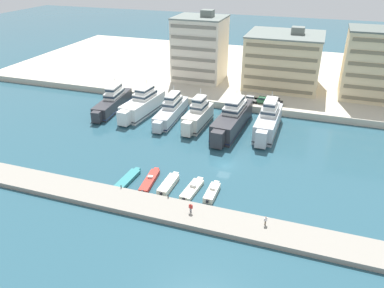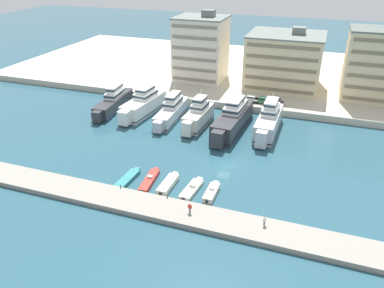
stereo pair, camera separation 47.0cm
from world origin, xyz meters
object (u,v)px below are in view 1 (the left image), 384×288
at_px(yacht_ivory_center_left, 198,116).
at_px(car_white_far_left, 250,98).
at_px(motorboat_cream_center, 212,192).
at_px(car_black_mid_left, 275,102).
at_px(car_green_left, 262,100).
at_px(yacht_charcoal_center, 232,119).
at_px(yacht_white_left, 143,104).
at_px(yacht_silver_center_right, 268,121).
at_px(motorboat_teal_far_left, 128,179).
at_px(motorboat_cream_mid_left, 169,184).
at_px(yacht_silver_mid_left, 171,110).
at_px(pedestrian_mid_deck, 266,220).
at_px(yacht_charcoal_far_left, 113,101).
at_px(motorboat_red_left, 150,180).
at_px(motorboat_cream_center_left, 192,189).
at_px(pedestrian_near_edge, 191,207).

xyz_separation_m(yacht_ivory_center_left, car_white_far_left, (9.82, 15.80, 0.14)).
height_order(motorboat_cream_center, car_black_mid_left, car_black_mid_left).
bearing_deg(car_green_left, yacht_charcoal_center, -107.07).
bearing_deg(yacht_white_left, yacht_silver_center_right, -0.98).
xyz_separation_m(car_white_far_left, car_black_mid_left, (6.81, -0.19, 0.00)).
height_order(motorboat_teal_far_left, motorboat_cream_center, motorboat_cream_center).
distance_m(yacht_ivory_center_left, motorboat_cream_mid_left, 27.77).
xyz_separation_m(yacht_white_left, yacht_charcoal_center, (24.65, -2.01, 0.17)).
xyz_separation_m(yacht_white_left, yacht_silver_mid_left, (8.32, -0.60, -0.34)).
bearing_deg(car_green_left, pedestrian_mid_deck, -79.82).
height_order(yacht_charcoal_far_left, motorboat_red_left, yacht_charcoal_far_left).
relative_size(yacht_silver_mid_left, motorboat_cream_mid_left, 2.67).
relative_size(yacht_white_left, motorboat_cream_mid_left, 2.61).
relative_size(yacht_charcoal_far_left, yacht_silver_mid_left, 1.03).
bearing_deg(motorboat_cream_center_left, motorboat_red_left, 179.39).
distance_m(yacht_ivory_center_left, pedestrian_mid_deck, 40.23).
bearing_deg(yacht_silver_center_right, motorboat_cream_center, -99.93).
xyz_separation_m(yacht_charcoal_far_left, motorboat_cream_center, (36.82, -30.13, -1.73)).
bearing_deg(pedestrian_mid_deck, yacht_white_left, 136.39).
bearing_deg(motorboat_teal_far_left, car_white_far_left, 71.84).
relative_size(motorboat_red_left, motorboat_cream_center, 1.31).
bearing_deg(pedestrian_mid_deck, yacht_silver_center_right, 98.18).
relative_size(motorboat_cream_center, pedestrian_mid_deck, 4.14).
distance_m(motorboat_red_left, car_green_left, 45.17).
xyz_separation_m(pedestrian_near_edge, pedestrian_mid_deck, (11.86, 0.80, -0.11)).
bearing_deg(yacht_white_left, motorboat_teal_far_left, -69.37).
bearing_deg(motorboat_cream_mid_left, yacht_silver_mid_left, 110.89).
bearing_deg(motorboat_red_left, car_white_far_left, 76.62).
distance_m(yacht_white_left, pedestrian_mid_deck, 52.70).
xyz_separation_m(yacht_charcoal_far_left, motorboat_red_left, (24.69, -30.02, -1.86)).
bearing_deg(motorboat_red_left, yacht_silver_center_right, 59.54).
bearing_deg(pedestrian_mid_deck, yacht_silver_mid_left, 129.84).
bearing_deg(car_white_far_left, car_green_left, -1.03).
bearing_deg(yacht_silver_center_right, yacht_ivory_center_left, -172.87).
distance_m(yacht_silver_center_right, motorboat_cream_center, 30.04).
xyz_separation_m(yacht_charcoal_center, yacht_silver_center_right, (8.36, 1.45, 0.06)).
bearing_deg(motorboat_teal_far_left, pedestrian_near_edge, -23.52).
relative_size(motorboat_teal_far_left, motorboat_red_left, 0.92).
height_order(yacht_charcoal_far_left, yacht_silver_mid_left, yacht_charcoal_far_left).
xyz_separation_m(car_white_far_left, pedestrian_mid_deck, (12.18, -49.47, -0.95)).
distance_m(yacht_silver_mid_left, pedestrian_mid_deck, 46.56).
bearing_deg(car_black_mid_left, yacht_white_left, -158.46).
distance_m(motorboat_cream_center_left, car_green_left, 43.48).
bearing_deg(yacht_white_left, motorboat_cream_mid_left, -56.97).
bearing_deg(car_green_left, pedestrian_near_edge, -93.40).
height_order(yacht_white_left, motorboat_teal_far_left, yacht_white_left).
distance_m(motorboat_cream_center, car_black_mid_left, 43.35).
distance_m(car_white_far_left, car_black_mid_left, 6.81).
bearing_deg(car_green_left, yacht_white_left, -155.95).
xyz_separation_m(motorboat_red_left, car_black_mid_left, (17.06, 42.89, 2.36)).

